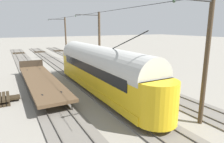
# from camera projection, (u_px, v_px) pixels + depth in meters

# --- Properties ---
(ground_plane) EXTENTS (220.00, 220.00, 0.00)m
(ground_plane) POSITION_uv_depth(u_px,v_px,m) (87.00, 84.00, 21.33)
(ground_plane) COLOR gray
(track_streetcar_siding) EXTENTS (2.80, 80.00, 0.18)m
(track_streetcar_siding) POSITION_uv_depth(u_px,v_px,m) (122.00, 77.00, 23.75)
(track_streetcar_siding) COLOR #666059
(track_streetcar_siding) RESTS_ON ground
(track_adjacent_siding) EXTENTS (2.80, 80.00, 0.18)m
(track_adjacent_siding) POSITION_uv_depth(u_px,v_px,m) (86.00, 82.00, 21.59)
(track_adjacent_siding) COLOR #666059
(track_adjacent_siding) RESTS_ON ground
(track_third_siding) EXTENTS (2.80, 80.00, 0.18)m
(track_third_siding) POSITION_uv_depth(u_px,v_px,m) (42.00, 89.00, 19.42)
(track_third_siding) COLOR #666059
(track_third_siding) RESTS_ON ground
(vintage_streetcar) EXTENTS (2.65, 17.74, 5.60)m
(vintage_streetcar) POSITION_uv_depth(u_px,v_px,m) (100.00, 69.00, 17.93)
(vintage_streetcar) COLOR gold
(vintage_streetcar) RESTS_ON ground
(flatcar_adjacent) EXTENTS (2.80, 14.35, 1.60)m
(flatcar_adjacent) POSITION_uv_depth(u_px,v_px,m) (41.00, 80.00, 19.63)
(flatcar_adjacent) COLOR brown
(flatcar_adjacent) RESTS_ON ground
(catenary_pole_foreground) EXTENTS (3.14, 0.28, 7.74)m
(catenary_pole_foreground) POSITION_uv_depth(u_px,v_px,m) (65.00, 37.00, 37.06)
(catenary_pole_foreground) COLOR #423323
(catenary_pole_foreground) RESTS_ON ground
(catenary_pole_mid_near) EXTENTS (3.14, 0.28, 7.74)m
(catenary_pole_mid_near) POSITION_uv_depth(u_px,v_px,m) (99.00, 43.00, 24.34)
(catenary_pole_mid_near) COLOR #423323
(catenary_pole_mid_near) RESTS_ON ground
(catenary_pole_mid_far) EXTENTS (3.14, 0.28, 7.74)m
(catenary_pole_mid_far) POSITION_uv_depth(u_px,v_px,m) (205.00, 60.00, 11.63)
(catenary_pole_mid_far) COLOR #423323
(catenary_pole_mid_far) RESTS_ON ground
(overhead_wire_run) EXTENTS (2.94, 33.71, 0.18)m
(overhead_wire_run) POSITION_uv_depth(u_px,v_px,m) (74.00, 16.00, 23.03)
(overhead_wire_run) COLOR black
(overhead_wire_run) RESTS_ON ground
(switch_stand) EXTENTS (0.50, 0.30, 1.24)m
(switch_stand) POSITION_uv_depth(u_px,v_px,m) (109.00, 64.00, 29.07)
(switch_stand) COLOR black
(switch_stand) RESTS_ON ground
(spare_tie_stack) EXTENTS (2.40, 2.40, 0.54)m
(spare_tie_stack) POSITION_uv_depth(u_px,v_px,m) (4.00, 99.00, 16.01)
(spare_tie_stack) COLOR #2D2316
(spare_tie_stack) RESTS_ON ground
(track_end_bumper) EXTENTS (1.80, 0.60, 0.80)m
(track_end_bumper) POSITION_uv_depth(u_px,v_px,m) (81.00, 58.00, 35.85)
(track_end_bumper) COLOR #B2A519
(track_end_bumper) RESTS_ON ground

